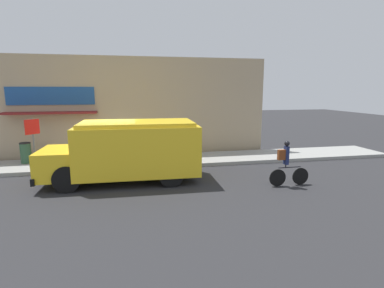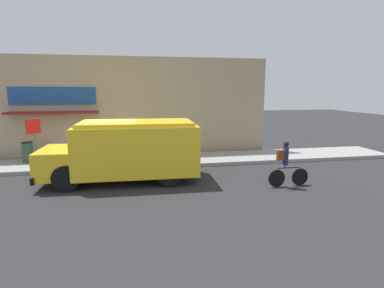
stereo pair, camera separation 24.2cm
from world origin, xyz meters
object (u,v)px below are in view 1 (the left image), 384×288
school_bus (128,150)px  trash_bin (26,153)px  cyclist (287,164)px  stop_sign_post (33,135)px

school_bus → trash_bin: 5.53m
cyclist → trash_bin: bearing=153.4°
stop_sign_post → trash_bin: (-0.76, 1.32, -0.96)m
school_bus → cyclist: (5.53, -1.74, -0.40)m
cyclist → trash_bin: (-10.07, 4.86, -0.16)m
school_bus → trash_bin: school_bus is taller
school_bus → trash_bin: size_ratio=6.20×
school_bus → stop_sign_post: (-3.77, 1.80, 0.40)m
cyclist → trash_bin: size_ratio=1.77×
cyclist → stop_sign_post: stop_sign_post is taller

